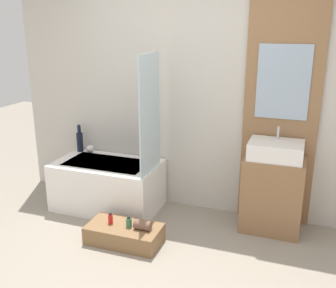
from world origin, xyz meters
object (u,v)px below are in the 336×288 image
wooden_step_bench (124,234)px  vase_tall_dark (80,141)px  sink (276,150)px  vase_round_light (90,149)px  bottle_soap_primary (110,219)px  bathtub (108,185)px  bottle_soap_secondary (129,222)px

wooden_step_bench → vase_tall_dark: (-0.99, 0.88, 0.59)m
sink → vase_round_light: size_ratio=5.51×
wooden_step_bench → vase_tall_dark: vase_tall_dark is taller
bottle_soap_primary → sink: bearing=27.3°
wooden_step_bench → bathtub: bearing=128.9°
wooden_step_bench → sink: sink is taller
sink → vase_round_light: sink is taller
sink → vase_tall_dark: sink is taller
bottle_soap_primary → bottle_soap_secondary: (0.20, 0.00, -0.00)m
vase_tall_dark → bottle_soap_primary: size_ratio=2.93×
vase_round_light → bottle_soap_secondary: size_ratio=0.86×
bathtub → vase_tall_dark: size_ratio=3.57×
bathtub → bottle_soap_primary: 0.72m
wooden_step_bench → vase_tall_dark: 1.45m
wooden_step_bench → vase_round_light: 1.32m
vase_round_light → bottle_soap_primary: (0.71, -0.87, -0.36)m
wooden_step_bench → vase_tall_dark: bearing=138.6°
bathtub → wooden_step_bench: bearing=-51.1°
sink → vase_round_light: bearing=176.6°
vase_tall_dark → wooden_step_bench: bearing=-41.4°
bathtub → bottle_soap_primary: (0.36, -0.62, -0.05)m
wooden_step_bench → vase_round_light: vase_round_light is taller
bathtub → bottle_soap_primary: bearing=-60.0°
sink → vase_tall_dark: (-2.28, 0.14, -0.18)m
wooden_step_bench → bottle_soap_secondary: bottle_soap_secondary is taller
sink → vase_round_light: 2.16m
vase_tall_dark → sink: bearing=-3.4°
wooden_step_bench → sink: bearing=29.8°
bathtub → wooden_step_bench: 0.82m
sink → wooden_step_bench: bearing=-150.2°
bathtub → bottle_soap_primary: bathtub is taller
bathtub → sink: size_ratio=2.26×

